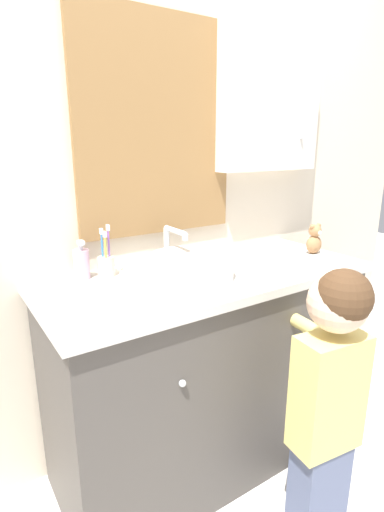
{
  "coord_description": "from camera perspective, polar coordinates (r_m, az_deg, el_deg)",
  "views": [
    {
      "loc": [
        -0.89,
        -0.9,
        1.38
      ],
      "look_at": [
        -0.12,
        0.27,
        0.98
      ],
      "focal_mm": 28.0,
      "sensor_mm": 36.0,
      "label": 1
    }
  ],
  "objects": [
    {
      "name": "teddy_bear",
      "position": [
        1.94,
        17.08,
        2.27
      ],
      "size": [
        0.08,
        0.07,
        0.14
      ],
      "color": "#9E7047",
      "rests_on": "vanity_counter"
    },
    {
      "name": "soap_dispenser",
      "position": [
        1.56,
        -15.5,
        -1.04
      ],
      "size": [
        0.06,
        0.06,
        0.15
      ],
      "color": "#CCA3BC",
      "rests_on": "vanity_counter"
    },
    {
      "name": "child_figure",
      "position": [
        1.44,
        18.96,
        -17.17
      ],
      "size": [
        0.27,
        0.49,
        1.02
      ],
      "color": "slate",
      "rests_on": "ground_plane"
    },
    {
      "name": "ground_plane",
      "position": [
        1.87,
        8.92,
        -31.64
      ],
      "size": [
        10.0,
        10.0,
        0.0
      ],
      "primitive_type": "plane",
      "color": "beige"
    },
    {
      "name": "toothbrush_holder",
      "position": [
        1.57,
        -12.17,
        -1.2
      ],
      "size": [
        0.06,
        0.06,
        0.2
      ],
      "color": "beige",
      "rests_on": "vanity_counter"
    },
    {
      "name": "sink_basin",
      "position": [
        1.52,
        -0.18,
        -1.44
      ],
      "size": [
        0.32,
        0.37,
        0.18
      ],
      "color": "silver",
      "rests_on": "vanity_counter"
    },
    {
      "name": "wall_back",
      "position": [
        1.79,
        -2.31,
        12.7
      ],
      "size": [
        3.2,
        0.18,
        2.5
      ],
      "color": "beige",
      "rests_on": "ground_plane"
    },
    {
      "name": "vanity_counter",
      "position": [
        1.78,
        2.4,
        -15.86
      ],
      "size": [
        1.34,
        0.56,
        0.88
      ],
      "color": "#4C4742",
      "rests_on": "ground_plane"
    }
  ]
}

